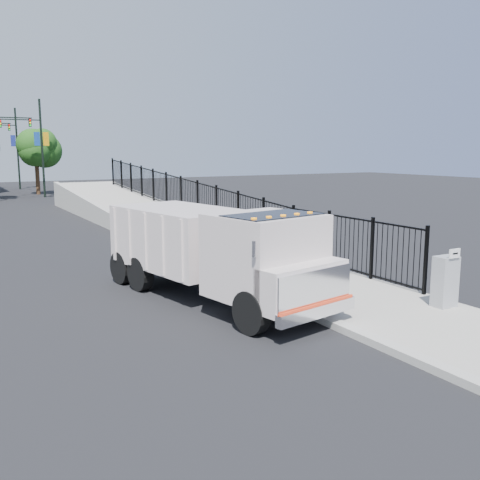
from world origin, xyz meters
TOP-DOWN VIEW (x-y plane):
  - ground at (0.00, 0.00)m, footprint 120.00×120.00m
  - sidewalk at (1.93, -2.00)m, footprint 3.55×12.00m
  - curb at (0.00, -2.00)m, footprint 0.30×12.00m
  - ramp at (2.12, 16.00)m, footprint 3.95×24.06m
  - iron_fence at (3.55, 12.00)m, footprint 0.10×28.00m
  - truck at (-1.31, 0.56)m, footprint 3.60×7.60m
  - worker at (0.40, -0.71)m, footprint 0.57×0.75m
  - utility_cabinet at (3.10, -3.01)m, footprint 0.55×0.40m
  - arrow_sign at (3.10, -3.23)m, footprint 0.35×0.04m
  - debris at (2.78, 0.73)m, footprint 0.35×0.35m
  - light_pole_1 at (0.16, 35.33)m, footprint 3.78×0.22m
  - light_pole_3 at (-0.29, 46.37)m, footprint 3.78×0.22m
  - tree_1 at (0.50, 38.65)m, footprint 2.78×2.78m

SIDE VIEW (x-z plane):
  - ground at x=0.00m, z-range 0.00..0.00m
  - ramp at x=2.12m, z-range -1.60..1.60m
  - sidewalk at x=1.93m, z-range 0.00..0.12m
  - curb at x=0.00m, z-range 0.00..0.16m
  - debris at x=2.78m, z-range 0.12..0.21m
  - utility_cabinet at x=3.10m, z-range 0.12..1.37m
  - iron_fence at x=3.55m, z-range 0.00..1.80m
  - worker at x=0.40m, z-range 0.12..1.97m
  - truck at x=-1.31m, z-range 0.16..2.66m
  - arrow_sign at x=3.10m, z-range 1.37..1.59m
  - tree_1 at x=0.50m, z-range 1.26..6.65m
  - light_pole_1 at x=0.16m, z-range 0.36..8.36m
  - light_pole_3 at x=-0.29m, z-range 0.36..8.36m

